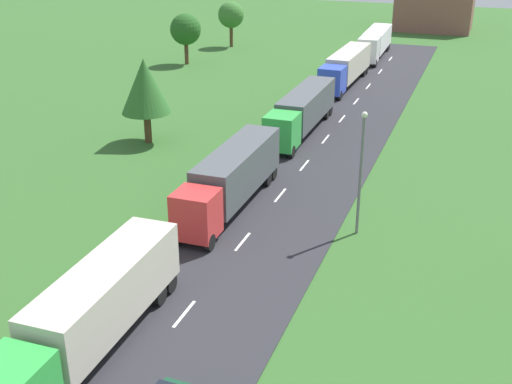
# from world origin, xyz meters

# --- Properties ---
(road) EXTENTS (10.00, 140.00, 0.06)m
(road) POSITION_xyz_m (0.00, 24.50, 0.03)
(road) COLOR #2B2B30
(road) RESTS_ON ground
(lane_marking_centre) EXTENTS (0.16, 124.73, 0.01)m
(lane_marking_centre) POSITION_xyz_m (0.00, 23.45, 0.07)
(lane_marking_centre) COLOR white
(lane_marking_centre) RESTS_ON road
(truck_lead) EXTENTS (2.64, 12.91, 3.57)m
(truck_lead) POSITION_xyz_m (-2.52, 17.23, 2.10)
(truck_lead) COLOR green
(truck_lead) RESTS_ON road
(truck_second) EXTENTS (2.52, 12.87, 3.70)m
(truck_second) POSITION_xyz_m (-2.46, 33.55, 2.17)
(truck_second) COLOR red
(truck_second) RESTS_ON road
(truck_third) EXTENTS (2.53, 13.95, 3.47)m
(truck_third) POSITION_xyz_m (-2.46, 50.12, 2.07)
(truck_third) COLOR green
(truck_third) RESTS_ON road
(truck_fourth) EXTENTS (2.83, 14.17, 3.56)m
(truck_fourth) POSITION_xyz_m (-2.61, 68.22, 2.11)
(truck_fourth) COLOR blue
(truck_fourth) RESTS_ON road
(truck_fifth) EXTENTS (2.78, 13.35, 3.43)m
(truck_fifth) POSITION_xyz_m (-2.23, 84.09, 2.07)
(truck_fifth) COLOR white
(truck_fifth) RESTS_ON road
(lamppost_second) EXTENTS (0.36, 0.36, 7.65)m
(lamppost_second) POSITION_xyz_m (6.09, 32.60, 4.30)
(lamppost_second) COLOR slate
(lamppost_second) RESTS_ON ground
(tree_birch) EXTENTS (3.86, 3.86, 6.29)m
(tree_birch) POSITION_xyz_m (-23.98, 72.14, 4.32)
(tree_birch) COLOR #513823
(tree_birch) RESTS_ON ground
(tree_pine) EXTENTS (4.10, 4.10, 7.10)m
(tree_pine) POSITION_xyz_m (-13.96, 43.38, 4.81)
(tree_pine) COLOR #513823
(tree_pine) RESTS_ON ground
(tree_elm) EXTENTS (3.65, 3.65, 6.29)m
(tree_elm) POSITION_xyz_m (-22.90, 84.72, 4.43)
(tree_elm) COLOR #513823
(tree_elm) RESTS_ON ground
(distant_building) EXTENTS (11.93, 10.35, 7.44)m
(distant_building) POSITION_xyz_m (2.76, 109.84, 3.72)
(distant_building) COLOR brown
(distant_building) RESTS_ON ground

